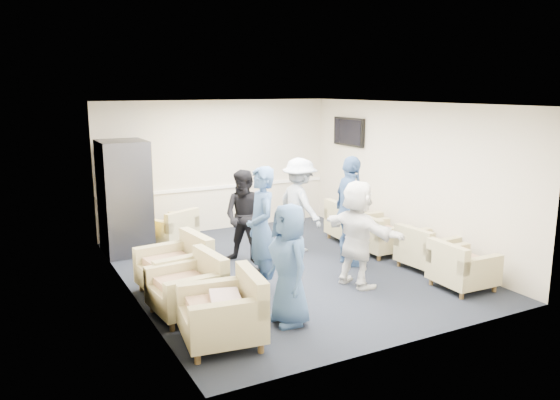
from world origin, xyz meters
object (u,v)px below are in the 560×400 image
armchair_right_midfar (380,238)px  vending_machine (125,197)px  person_back_left (246,217)px  person_mid_right (351,211)px  armchair_right_midnear (425,251)px  person_front_right (357,234)px  person_front_left (289,264)px  person_mid_left (261,230)px  armchair_left_mid (191,289)px  armchair_left_far (178,269)px  person_back_right (300,205)px  armchair_left_near (227,314)px  armchair_right_near (460,269)px  armchair_right_far (351,224)px  armchair_corner (173,230)px

armchair_right_midfar → vending_machine: (-3.99, 2.24, 0.72)m
person_back_left → person_mid_right: size_ratio=0.86×
armchair_right_midnear → person_front_right: 1.54m
person_front_left → person_mid_left: bearing=172.4°
person_back_left → armchair_left_mid: bearing=-88.0°
armchair_left_mid → person_front_right: (2.56, -0.13, 0.47)m
armchair_right_midnear → person_front_left: bearing=100.5°
person_mid_left → armchair_right_midnear: bearing=92.6°
vending_machine → person_front_left: size_ratio=1.31×
person_mid_left → person_mid_right: (1.84, 0.40, 0.00)m
armchair_left_far → vending_machine: size_ratio=0.49×
armchair_left_far → person_back_right: bearing=104.4°
vending_machine → armchair_left_far: bearing=-84.9°
armchair_right_midfar → person_back_left: (-2.32, 0.68, 0.50)m
person_front_left → person_back_left: (0.53, 2.50, 0.02)m
armchair_left_near → armchair_right_midfar: bearing=125.3°
armchair_right_near → person_front_left: 2.86m
armchair_right_midfar → armchair_left_near: bearing=117.5°
armchair_left_near → armchair_right_near: (3.74, 0.03, -0.05)m
vending_machine → person_back_right: size_ratio=1.19×
armchair_left_near → person_front_left: person_front_left is taller
armchair_left_far → armchair_right_midnear: 4.02m
armchair_left_mid → armchair_left_far: armchair_left_far is taller
armchair_left_far → person_front_left: bearing=22.1°
person_mid_left → person_mid_right: person_mid_right is taller
person_mid_right → vending_machine: bearing=65.5°
armchair_left_far → armchair_right_far: armchair_left_far is taller
armchair_right_midfar → armchair_corner: (-3.14, 2.23, 0.00)m
armchair_left_near → person_back_right: person_back_right is taller
armchair_right_far → person_back_right: size_ratio=0.52×
person_back_right → person_mid_left: bearing=129.5°
person_back_right → armchair_left_near: bearing=131.9°
armchair_left_far → person_front_right: (2.47, -0.98, 0.45)m
vending_machine → person_back_left: bearing=-43.2°
armchair_right_midnear → person_back_right: bearing=30.2°
armchair_right_midfar → person_front_left: bearing=122.3°
armchair_left_near → armchair_corner: 4.25m
person_mid_left → person_back_right: bearing=145.1°
armchair_left_near → person_mid_right: size_ratio=0.54×
armchair_left_mid → person_mid_left: size_ratio=0.50×
armchair_left_far → armchair_right_midfar: size_ratio=1.30×
armchair_corner → person_front_right: size_ratio=0.62×
armchair_left_mid → vending_machine: vending_machine is taller
person_front_left → person_back_left: bearing=169.4°
armchair_left_near → person_mid_left: size_ratio=0.54×
vending_machine → person_front_right: (2.68, -3.35, -0.21)m
armchair_right_midnear → armchair_corner: bearing=40.8°
vending_machine → person_front_right: vending_machine is taller
armchair_left_near → person_front_left: bearing=107.7°
vending_machine → person_mid_left: 3.17m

